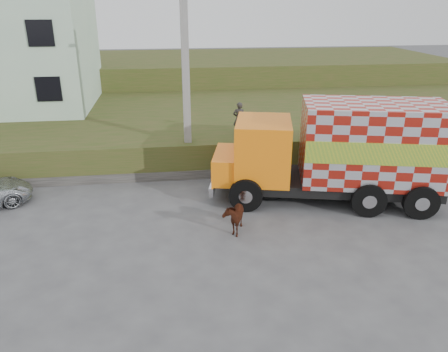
{
  "coord_description": "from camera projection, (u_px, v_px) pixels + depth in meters",
  "views": [
    {
      "loc": [
        -1.82,
        -13.29,
        7.09
      ],
      "look_at": [
        0.08,
        0.99,
        1.3
      ],
      "focal_mm": 35.0,
      "sensor_mm": 36.0,
      "label": 1
    }
  ],
  "objects": [
    {
      "name": "ground",
      "position": [
        226.0,
        222.0,
        15.09
      ],
      "size": [
        120.0,
        120.0,
        0.0
      ],
      "primitive_type": "plane",
      "color": "#474749",
      "rests_on": "ground"
    },
    {
      "name": "pedestrian",
      "position": [
        239.0,
        119.0,
        19.28
      ],
      "size": [
        0.57,
        0.39,
        1.49
      ],
      "primitive_type": "imported",
      "rotation": [
        0.0,
        0.0,
        3.08
      ],
      "color": "#2A2825",
      "rests_on": "embankment"
    },
    {
      "name": "embankment_far",
      "position": [
        188.0,
        76.0,
        34.77
      ],
      "size": [
        40.0,
        12.0,
        3.0
      ],
      "primitive_type": "cube",
      "color": "#314717",
      "rests_on": "ground"
    },
    {
      "name": "cow",
      "position": [
        234.0,
        215.0,
        14.31
      ],
      "size": [
        0.93,
        1.42,
        1.1
      ],
      "primitive_type": "imported",
      "rotation": [
        0.0,
        0.0,
        -0.28
      ],
      "color": "black",
      "rests_on": "ground"
    },
    {
      "name": "embankment",
      "position": [
        201.0,
        125.0,
        24.01
      ],
      "size": [
        40.0,
        12.0,
        1.5
      ],
      "primitive_type": "cube",
      "color": "#314717",
      "rests_on": "ground"
    },
    {
      "name": "cargo_truck",
      "position": [
        341.0,
        152.0,
        16.07
      ],
      "size": [
        8.81,
        4.51,
        3.76
      ],
      "rotation": [
        0.0,
        0.0,
        -0.23
      ],
      "color": "black",
      "rests_on": "ground"
    },
    {
      "name": "retaining_strip",
      "position": [
        166.0,
        175.0,
        18.63
      ],
      "size": [
        16.0,
        0.5,
        0.4
      ],
      "primitive_type": "cube",
      "color": "#595651",
      "rests_on": "ground"
    },
    {
      "name": "utility_pole",
      "position": [
        186.0,
        81.0,
        17.68
      ],
      "size": [
        1.2,
        0.3,
        8.0
      ],
      "color": "gray",
      "rests_on": "ground"
    }
  ]
}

